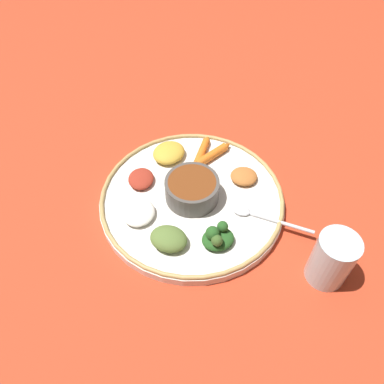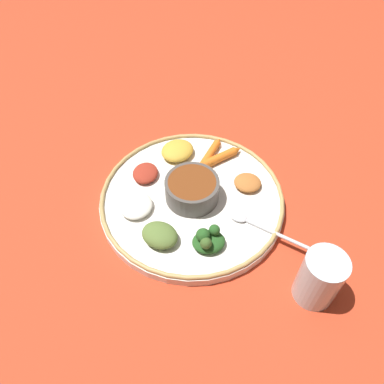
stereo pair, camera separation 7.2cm
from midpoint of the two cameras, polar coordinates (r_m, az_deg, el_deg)
ground_plane at (r=0.75m, az=-2.76°, el=-1.81°), size 2.40×2.40×0.00m
platter at (r=0.74m, az=-2.78°, el=-1.37°), size 0.35×0.35×0.02m
platter_rim at (r=0.73m, az=-2.82°, el=-0.77°), size 0.35×0.35×0.01m
center_bowl at (r=0.71m, az=-2.89°, el=0.30°), size 0.10×0.10×0.04m
spoon at (r=0.71m, az=7.11°, el=-3.72°), size 0.08×0.14×0.01m
greens_pile at (r=0.66m, az=0.68°, el=-6.95°), size 0.06×0.07×0.04m
carrot_near_spoon at (r=0.80m, az=0.65°, el=5.55°), size 0.07×0.09×0.02m
carrot_outer at (r=0.81m, az=-1.03°, el=6.01°), size 0.09×0.05×0.02m
mound_collards at (r=0.66m, az=-6.64°, el=-7.16°), size 0.08×0.08×0.03m
mound_lentil_yellow at (r=0.80m, az=-6.07°, el=5.73°), size 0.09×0.09×0.02m
mound_beet at (r=0.76m, az=-10.33°, el=1.81°), size 0.06×0.06×0.02m
mound_chickpea at (r=0.76m, az=5.07°, el=2.20°), size 0.06×0.06×0.02m
mound_rice_white at (r=0.71m, az=-10.93°, el=-3.18°), size 0.07×0.07×0.02m
drinking_glass at (r=0.65m, az=17.08°, el=-10.09°), size 0.07×0.07×0.10m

